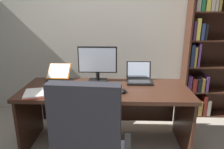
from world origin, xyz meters
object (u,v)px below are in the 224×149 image
Objects in this scene: keyboard at (94,91)px; laptop at (139,78)px; desk at (106,101)px; bookshelf at (211,56)px; notepad at (74,87)px; monitor at (98,64)px; computer_mouse at (123,91)px; pen at (76,86)px; open_binder at (45,92)px; reading_stand_with_book at (59,73)px.

laptop is at bearing 36.57° from keyboard.
bookshelf is (1.48, 0.76, 0.39)m from desk.
desk is at bearing 10.76° from notepad.
notepad is (-0.25, -0.23, -0.21)m from monitor.
monitor is at bearing 124.51° from desk.
laptop is 2.89× the size of computer_mouse.
pen is (-0.23, -0.23, -0.20)m from monitor.
keyboard is at bearing -143.43° from laptop.
notepad is (-0.75, -0.23, -0.04)m from laptop.
bookshelf reaches higher than notepad.
laptop is 0.77m from pen.
desk is 0.71m from open_binder.
notepad is at bearing 165.10° from computer_mouse.
computer_mouse is at bearing -118.60° from laptop.
bookshelf is at bearing 36.83° from computer_mouse.
monitor reaches higher than open_binder.
monitor reaches higher than pen.
monitor is 1.11× the size of keyboard.
reading_stand_with_book is 0.59× the size of open_binder.
laptop is at bearing 61.40° from computer_mouse.
notepad is (-0.55, 0.15, -0.02)m from computer_mouse.
bookshelf is 6.40× the size of laptop.
pen is (-0.53, 0.15, -0.01)m from computer_mouse.
laptop is at bearing -151.38° from bookshelf.
computer_mouse is at bearing -14.90° from notepad.
monitor is (-0.11, 0.16, 0.40)m from desk.
keyboard is at bearing -117.17° from desk.
reading_stand_with_book is at bearing 133.40° from pen.
bookshelf is at bearing 20.55° from monitor.
computer_mouse is at bearing -143.17° from bookshelf.
pen reaches higher than notepad.
desk is 0.41m from notepad.
notepad is (-1.84, -0.82, -0.19)m from bookshelf.
monitor reaches higher than desk.
keyboard is 0.90× the size of open_binder.
computer_mouse is 0.22× the size of open_binder.
reading_stand_with_book is (-1.00, 0.06, 0.04)m from laptop.
desk is 3.98× the size of monitor.
laptop reaches higher than notepad.
open_binder is at bearing -157.16° from desk.
bookshelf is 1.62m from computer_mouse.
computer_mouse is 0.56m from notepad.
computer_mouse is 0.74× the size of pen.
computer_mouse is at bearing -51.05° from monitor.
open_binder is at bearing -145.94° from pen.
notepad is at bearing 149.40° from keyboard.
desk is at bearing -55.49° from monitor.
reading_stand_with_book is at bearing 160.05° from desk.
reading_stand_with_book is at bearing -165.63° from bookshelf.
laptop is 0.43m from computer_mouse.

